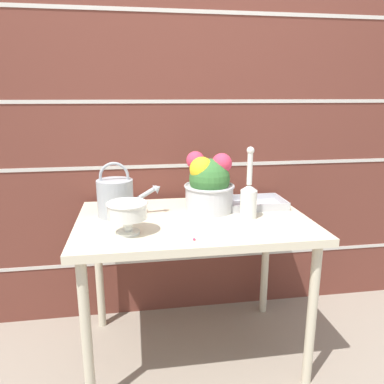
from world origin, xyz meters
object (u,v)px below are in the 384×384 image
(wire_tray, at_px, (255,204))
(flower_planter, at_px, (209,184))
(glass_decanter, at_px, (249,197))
(watering_can, at_px, (116,197))
(crystal_pedestal_bowl, at_px, (127,212))

(wire_tray, bearing_deg, flower_planter, -171.71)
(glass_decanter, bearing_deg, watering_can, 167.97)
(flower_planter, height_order, glass_decanter, glass_decanter)
(watering_can, height_order, wire_tray, watering_can)
(crystal_pedestal_bowl, relative_size, glass_decanter, 0.51)
(crystal_pedestal_bowl, distance_m, flower_planter, 0.49)
(flower_planter, bearing_deg, glass_decanter, -40.54)
(watering_can, bearing_deg, glass_decanter, -12.03)
(glass_decanter, distance_m, wire_tray, 0.22)
(watering_can, xyz_separation_m, flower_planter, (0.46, 0.01, 0.04))
(watering_can, relative_size, wire_tray, 1.04)
(crystal_pedestal_bowl, relative_size, wire_tray, 0.57)
(crystal_pedestal_bowl, height_order, flower_planter, flower_planter)
(crystal_pedestal_bowl, xyz_separation_m, flower_planter, (0.40, 0.27, 0.04))
(crystal_pedestal_bowl, height_order, glass_decanter, glass_decanter)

